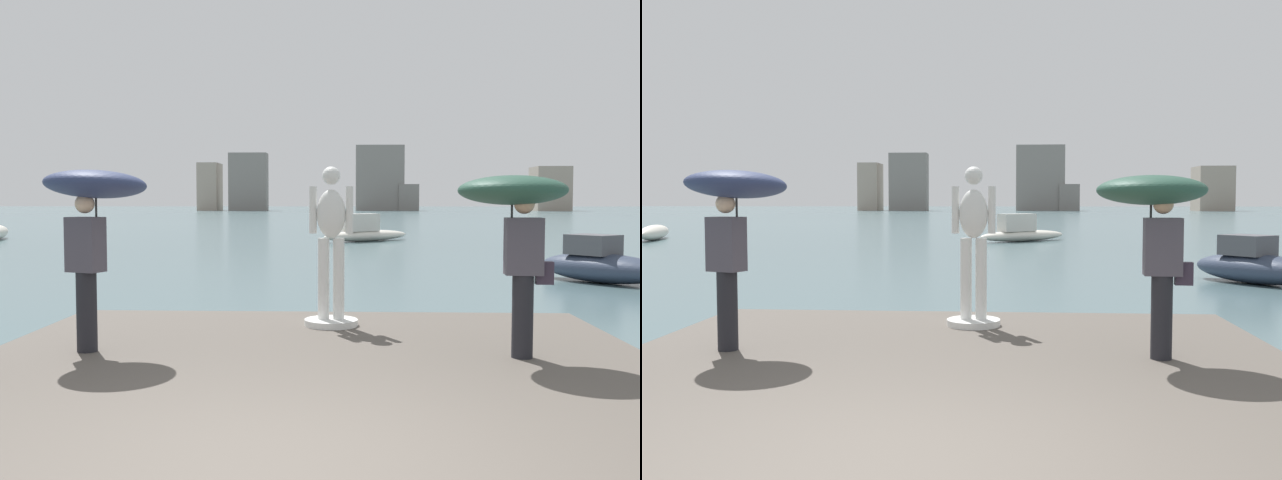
{
  "view_description": "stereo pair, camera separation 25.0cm",
  "coord_description": "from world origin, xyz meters",
  "views": [
    {
      "loc": [
        0.37,
        -4.23,
        2.06
      ],
      "look_at": [
        0.0,
        4.74,
        1.55
      ],
      "focal_mm": 39.13,
      "sensor_mm": 36.0,
      "label": 1
    },
    {
      "loc": [
        0.62,
        -4.22,
        2.06
      ],
      "look_at": [
        0.0,
        4.74,
        1.55
      ],
      "focal_mm": 39.13,
      "sensor_mm": 36.0,
      "label": 2
    }
  ],
  "objects": [
    {
      "name": "ground_plane",
      "position": [
        0.0,
        40.0,
        0.0
      ],
      "size": [
        400.0,
        400.0,
        0.0
      ],
      "primitive_type": "plane",
      "color": "#4C666B"
    },
    {
      "name": "pier",
      "position": [
        0.0,
        1.55,
        0.2
      ],
      "size": [
        7.24,
        9.09,
        0.4
      ],
      "primitive_type": "cube",
      "color": "#564F47",
      "rests_on": "ground"
    },
    {
      "name": "statue_white_figure",
      "position": [
        0.14,
        4.94,
        1.35
      ],
      "size": [
        0.71,
        0.71,
        2.11
      ],
      "color": "silver",
      "rests_on": "pier"
    },
    {
      "name": "onlooker_left",
      "position": [
        -2.41,
        3.24,
        2.02
      ],
      "size": [
        1.39,
        1.4,
        2.02
      ],
      "color": "black",
      "rests_on": "pier"
    },
    {
      "name": "onlooker_right",
      "position": [
        2.12,
        3.17,
        1.98
      ],
      "size": [
        1.2,
        1.21,
        1.93
      ],
      "color": "black",
      "rests_on": "pier"
    },
    {
      "name": "boat_mid",
      "position": [
        6.68,
        13.44,
        0.45
      ],
      "size": [
        3.05,
        3.47,
        1.2
      ],
      "color": "#2D384C",
      "rests_on": "ground"
    },
    {
      "name": "boat_far",
      "position": [
        1.17,
        30.92,
        0.48
      ],
      "size": [
        4.79,
        4.24,
        1.4
      ],
      "color": "silver",
      "rests_on": "ground"
    },
    {
      "name": "distant_skyline",
      "position": [
        4.48,
        138.08,
        5.61
      ],
      "size": [
        73.89,
        11.13,
        13.2
      ],
      "color": "#A89989",
      "rests_on": "ground"
    }
  ]
}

